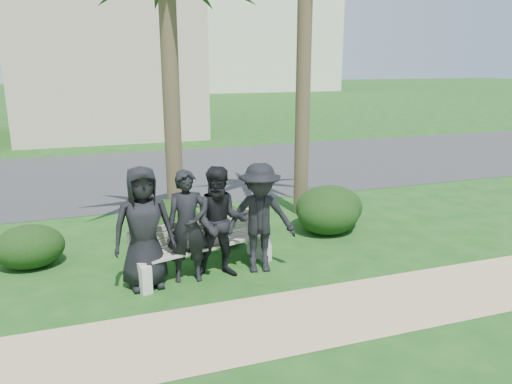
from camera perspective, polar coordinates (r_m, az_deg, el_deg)
ground at (r=8.42m, az=-1.48°, el=-8.87°), size 160.00×160.00×0.00m
footpath at (r=6.91m, az=3.26°, el=-14.51°), size 30.00×1.60×0.01m
asphalt_street at (r=15.89m, az=-10.37°, el=2.22°), size 160.00×8.00×0.01m
stucco_bldg_right at (r=25.39m, az=-16.82°, el=14.76°), size 8.40×8.40×7.30m
park_bench at (r=8.29m, az=-6.03°, el=-6.54°), size 2.52×1.17×0.83m
man_a at (r=7.70m, az=-12.73°, el=-4.02°), size 0.96×0.66×1.89m
man_b at (r=7.82m, az=-7.82°, el=-3.92°), size 0.71×0.52×1.78m
man_c at (r=7.89m, az=-4.04°, el=-3.54°), size 0.99×0.84×1.81m
man_d at (r=8.09m, az=0.44°, el=-3.00°), size 1.28×0.88×1.81m
hedge_a at (r=9.26m, az=-24.48°, el=-5.57°), size 1.14×0.94×0.74m
hedge_b at (r=9.32m, az=-10.47°, el=-4.02°), size 1.27×1.05×0.83m
hedge_c at (r=9.59m, az=-10.34°, el=-3.34°), size 1.35×1.11×0.88m
hedge_d at (r=9.51m, az=-3.96°, el=-3.66°), size 1.16×0.96×0.76m
hedge_e at (r=10.15m, az=8.28°, el=-2.38°), size 1.27×1.05×0.83m
hedge_f at (r=10.42m, az=8.34°, el=-1.64°), size 1.43×1.18×0.93m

